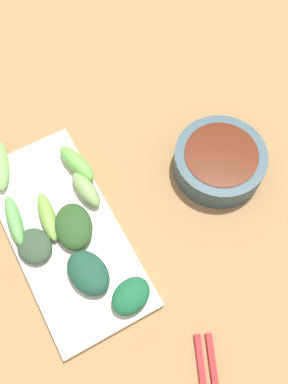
% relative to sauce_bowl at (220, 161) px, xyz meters
% --- Properties ---
extents(tabletop, '(2.10, 2.10, 0.02)m').
position_rel_sauce_bowl_xyz_m(tabletop, '(0.12, -0.02, -0.03)').
color(tabletop, olive).
rests_on(tabletop, ground).
extents(sauce_bowl, '(0.14, 0.14, 0.04)m').
position_rel_sauce_bowl_xyz_m(sauce_bowl, '(0.00, 0.00, 0.00)').
color(sauce_bowl, '#324B53').
rests_on(sauce_bowl, tabletop).
extents(serving_plate, '(0.15, 0.32, 0.01)m').
position_rel_sauce_bowl_xyz_m(serving_plate, '(0.26, -0.01, -0.02)').
color(serving_plate, silver).
rests_on(serving_plate, tabletop).
extents(broccoli_leafy_0, '(0.05, 0.06, 0.02)m').
position_rel_sauce_bowl_xyz_m(broccoli_leafy_0, '(0.30, -0.01, -0.00)').
color(broccoli_leafy_0, '#2E452F').
rests_on(broccoli_leafy_0, serving_plate).
extents(broccoli_stalk_1, '(0.05, 0.09, 0.02)m').
position_rel_sauce_bowl_xyz_m(broccoli_stalk_1, '(0.30, -0.15, -0.00)').
color(broccoli_stalk_1, '#71B157').
rests_on(broccoli_stalk_1, serving_plate).
extents(broccoli_stalk_2, '(0.03, 0.07, 0.02)m').
position_rel_sauce_bowl_xyz_m(broccoli_stalk_2, '(0.20, -0.05, -0.00)').
color(broccoli_stalk_2, '#779F59').
rests_on(broccoli_stalk_2, serving_plate).
extents(broccoli_leafy_3, '(0.07, 0.08, 0.03)m').
position_rel_sauce_bowl_xyz_m(broccoli_leafy_3, '(0.24, -0.01, 0.00)').
color(broccoli_leafy_3, '#274A20').
rests_on(broccoli_leafy_3, serving_plate).
extents(broccoli_leafy_4, '(0.06, 0.08, 0.03)m').
position_rel_sauce_bowl_xyz_m(broccoli_leafy_4, '(0.25, 0.06, 0.00)').
color(broccoli_leafy_4, '#1A4633').
rests_on(broccoli_leafy_4, serving_plate).
extents(broccoli_stalk_5, '(0.03, 0.08, 0.02)m').
position_rel_sauce_bowl_xyz_m(broccoli_stalk_5, '(0.27, -0.04, -0.00)').
color(broccoli_stalk_5, '#6F9E3E').
rests_on(broccoli_stalk_5, serving_plate).
extents(broccoli_stalk_6, '(0.04, 0.08, 0.03)m').
position_rel_sauce_bowl_xyz_m(broccoli_stalk_6, '(0.19, -0.10, 0.00)').
color(broccoli_stalk_6, '#66B648').
rests_on(broccoli_stalk_6, serving_plate).
extents(broccoli_leafy_7, '(0.07, 0.06, 0.03)m').
position_rel_sauce_bowl_xyz_m(broccoli_leafy_7, '(0.22, 0.12, 0.00)').
color(broccoli_leafy_7, '#185C35').
rests_on(broccoli_leafy_7, serving_plate).
extents(broccoli_stalk_8, '(0.03, 0.08, 0.03)m').
position_rel_sauce_bowl_xyz_m(broccoli_stalk_8, '(0.31, -0.06, 0.00)').
color(broccoli_stalk_8, '#5CAB52').
rests_on(broccoli_stalk_8, serving_plate).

